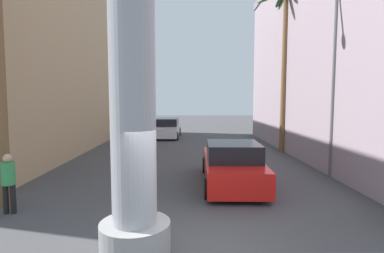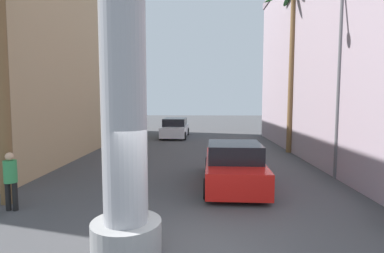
{
  "view_description": "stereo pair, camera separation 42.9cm",
  "coord_description": "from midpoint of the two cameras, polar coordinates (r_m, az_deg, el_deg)",
  "views": [
    {
      "loc": [
        -0.16,
        -5.63,
        3.05
      ],
      "look_at": [
        0.0,
        4.04,
        2.19
      ],
      "focal_mm": 28.0,
      "sensor_mm": 36.0,
      "label": 1
    },
    {
      "loc": [
        0.27,
        -5.63,
        3.05
      ],
      "look_at": [
        0.0,
        4.04,
        2.19
      ],
      "focal_mm": 28.0,
      "sensor_mm": 36.0,
      "label": 2
    }
  ],
  "objects": [
    {
      "name": "car_far",
      "position": [
        24.45,
        -5.27,
        -0.36
      ],
      "size": [
        2.15,
        4.69,
        1.56
      ],
      "color": "black",
      "rests_on": "ground"
    },
    {
      "name": "pedestrian_curb_left",
      "position": [
        9.59,
        -32.69,
        -8.44
      ],
      "size": [
        0.35,
        0.35,
        1.63
      ],
      "color": "black",
      "rests_on": "ground"
    },
    {
      "name": "building_left",
      "position": [
        21.97,
        -27.98,
        13.51
      ],
      "size": [
        7.27,
        20.62,
        12.96
      ],
      "color": "tan",
      "rests_on": "ground"
    },
    {
      "name": "ground_plane",
      "position": [
        15.92,
        -1.13,
        -5.96
      ],
      "size": [
        86.59,
        86.59,
        0.0
      ],
      "primitive_type": "plane",
      "color": "#424244"
    },
    {
      "name": "car_lead",
      "position": [
        10.95,
        6.53,
        -7.34
      ],
      "size": [
        2.21,
        4.88,
        1.56
      ],
      "color": "black",
      "rests_on": "ground"
    },
    {
      "name": "palm_tree_mid_right",
      "position": [
        18.52,
        16.67,
        14.32
      ],
      "size": [
        3.26,
        3.42,
        9.37
      ],
      "color": "brown",
      "rests_on": "ground"
    },
    {
      "name": "street_lamp",
      "position": [
        12.78,
        23.17,
        11.52
      ],
      "size": [
        2.53,
        0.28,
        7.61
      ],
      "color": "#59595E",
      "rests_on": "ground"
    },
    {
      "name": "building_right",
      "position": [
        18.35,
        31.38,
        12.14
      ],
      "size": [
        8.37,
        21.03,
        11.05
      ],
      "color": "#9E8C99",
      "rests_on": "ground"
    }
  ]
}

